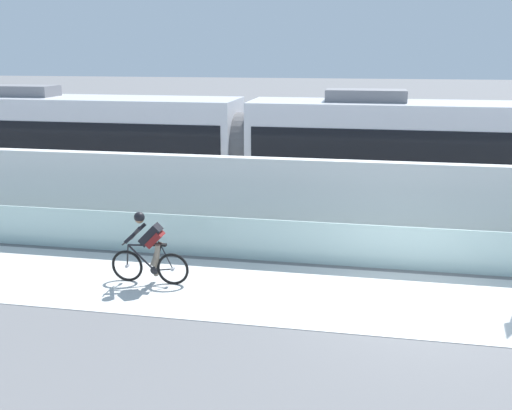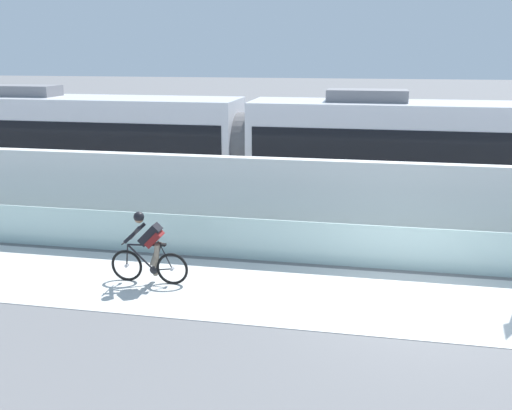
% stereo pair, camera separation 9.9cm
% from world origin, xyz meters
% --- Properties ---
extents(ground_plane, '(200.00, 200.00, 0.00)m').
position_xyz_m(ground_plane, '(0.00, 0.00, 0.00)').
color(ground_plane, slate).
extents(bike_path_deck, '(32.00, 3.20, 0.01)m').
position_xyz_m(bike_path_deck, '(0.00, 0.00, 0.01)').
color(bike_path_deck, silver).
rests_on(bike_path_deck, ground).
extents(glass_parapet, '(32.00, 0.05, 1.04)m').
position_xyz_m(glass_parapet, '(0.00, 1.85, 0.52)').
color(glass_parapet, silver).
rests_on(glass_parapet, ground).
extents(concrete_barrier_wall, '(32.00, 0.36, 2.20)m').
position_xyz_m(concrete_barrier_wall, '(0.00, 3.65, 1.10)').
color(concrete_barrier_wall, silver).
rests_on(concrete_barrier_wall, ground).
extents(tram_rail_near, '(32.00, 0.08, 0.01)m').
position_xyz_m(tram_rail_near, '(0.00, 6.13, 0.00)').
color(tram_rail_near, '#595654').
rests_on(tram_rail_near, ground).
extents(tram_rail_far, '(32.00, 0.08, 0.01)m').
position_xyz_m(tram_rail_far, '(0.00, 7.57, 0.00)').
color(tram_rail_far, '#595654').
rests_on(tram_rail_far, ground).
extents(tram, '(22.56, 2.54, 3.81)m').
position_xyz_m(tram, '(-4.92, 6.85, 1.89)').
color(tram, silver).
rests_on(tram, ground).
extents(cyclist_on_bike, '(1.77, 0.58, 1.61)m').
position_xyz_m(cyclist_on_bike, '(-5.59, 0.00, 0.78)').
color(cyclist_on_bike, black).
rests_on(cyclist_on_bike, ground).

